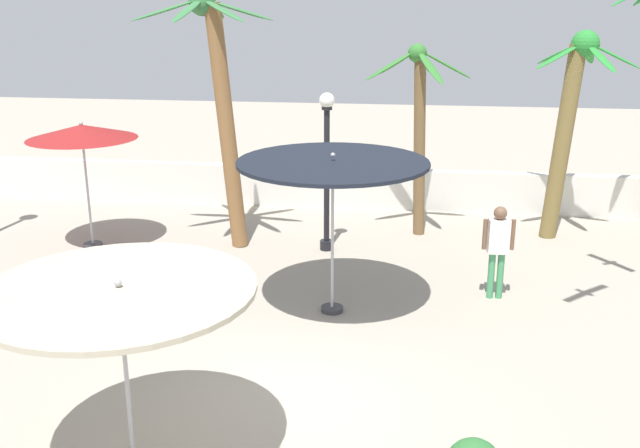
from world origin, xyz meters
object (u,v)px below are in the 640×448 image
(patio_umbrella_0, at_px, (333,166))
(palm_tree_2, at_px, (419,116))
(palm_tree_3, at_px, (569,113))
(lamp_post_0, at_px, (327,164))
(patio_umbrella_1, at_px, (82,133))
(palm_tree_0, at_px, (219,89))
(guest_1, at_px, (498,243))
(patio_umbrella_2, at_px, (119,297))

(patio_umbrella_0, bearing_deg, palm_tree_2, 73.35)
(patio_umbrella_0, xyz_separation_m, palm_tree_3, (4.53, 4.68, 0.23))
(palm_tree_3, bearing_deg, lamp_post_0, -162.90)
(patio_umbrella_1, distance_m, palm_tree_3, 10.25)
(patio_umbrella_1, distance_m, palm_tree_0, 2.97)
(palm_tree_2, bearing_deg, lamp_post_0, -143.36)
(guest_1, bearing_deg, palm_tree_3, 65.06)
(palm_tree_2, xyz_separation_m, guest_1, (1.46, -3.53, -1.64))
(palm_tree_0, distance_m, lamp_post_0, 2.68)
(patio_umbrella_0, height_order, patio_umbrella_2, patio_umbrella_0)
(patio_umbrella_1, bearing_deg, palm_tree_2, 15.26)
(patio_umbrella_1, relative_size, guest_1, 1.60)
(patio_umbrella_0, relative_size, palm_tree_0, 0.59)
(palm_tree_2, bearing_deg, patio_umbrella_0, -106.65)
(patio_umbrella_1, height_order, guest_1, patio_umbrella_1)
(patio_umbrella_2, distance_m, guest_1, 7.31)
(patio_umbrella_1, relative_size, palm_tree_2, 0.64)
(palm_tree_2, relative_size, palm_tree_3, 0.93)
(palm_tree_3, relative_size, guest_1, 2.66)
(patio_umbrella_0, xyz_separation_m, palm_tree_2, (1.35, 4.50, 0.13))
(palm_tree_2, distance_m, guest_1, 4.16)
(palm_tree_0, xyz_separation_m, palm_tree_2, (4.07, 1.35, -0.69))
(patio_umbrella_0, xyz_separation_m, patio_umbrella_1, (-5.51, 2.63, -0.06))
(palm_tree_2, height_order, palm_tree_3, palm_tree_3)
(palm_tree_3, bearing_deg, palm_tree_0, -168.07)
(palm_tree_0, height_order, lamp_post_0, palm_tree_0)
(patio_umbrella_1, distance_m, lamp_post_0, 5.08)
(patio_umbrella_0, relative_size, guest_1, 1.84)
(palm_tree_0, distance_m, guest_1, 6.38)
(palm_tree_0, bearing_deg, patio_umbrella_0, -49.16)
(palm_tree_3, relative_size, lamp_post_0, 1.36)
(palm_tree_2, bearing_deg, palm_tree_3, 3.20)
(palm_tree_0, relative_size, palm_tree_2, 1.26)
(patio_umbrella_2, distance_m, palm_tree_3, 11.25)
(patio_umbrella_0, relative_size, patio_umbrella_2, 1.08)
(patio_umbrella_2, height_order, guest_1, patio_umbrella_2)
(patio_umbrella_0, xyz_separation_m, patio_umbrella_2, (-1.69, -4.68, -0.39))
(patio_umbrella_0, distance_m, patio_umbrella_2, 4.99)
(patio_umbrella_0, xyz_separation_m, guest_1, (2.81, 0.97, -1.51))
(patio_umbrella_2, distance_m, palm_tree_2, 9.68)
(lamp_post_0, bearing_deg, palm_tree_3, 17.10)
(palm_tree_0, height_order, palm_tree_3, palm_tree_0)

